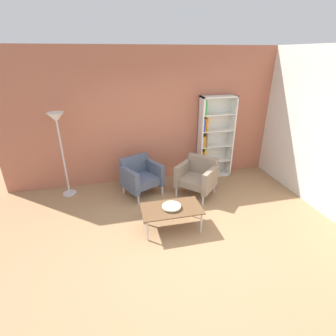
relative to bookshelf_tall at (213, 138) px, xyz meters
The scene contains 9 objects.
ground_plane 2.81m from the bookshelf_tall, 121.56° to the right, with size 8.32×8.32×0.00m, color #9E7751.
brick_back_panel 1.49m from the bookshelf_tall, behind, with size 6.40×0.12×2.90m, color #B2664C.
plaster_right_partition 2.28m from the bookshelf_tall, 48.26° to the right, with size 0.12×5.20×2.90m, color silver.
bookshelf_tall is the anchor object (origin of this frame).
coffee_table_low 2.39m from the bookshelf_tall, 128.43° to the right, with size 1.00×0.56×0.40m.
decorative_bowl 2.37m from the bookshelf_tall, 128.43° to the right, with size 0.32×0.32×0.05m.
armchair_near_window 1.93m from the bookshelf_tall, 164.20° to the right, with size 0.92×0.89×0.78m.
armchair_corner_red 1.14m from the bookshelf_tall, 128.17° to the right, with size 0.95×0.95×0.78m.
floor_lamp_torchiere 3.33m from the bookshelf_tall, behind, with size 0.32×0.32×1.74m.
Camera 1 is at (-0.93, -3.01, 2.76)m, focal length 27.16 mm.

